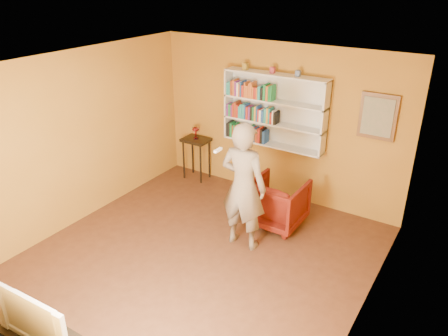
{
  "coord_description": "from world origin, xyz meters",
  "views": [
    {
      "loc": [
        3.05,
        -3.99,
        3.76
      ],
      "look_at": [
        0.03,
        0.75,
        1.18
      ],
      "focal_mm": 35.0,
      "sensor_mm": 36.0,
      "label": 1
    }
  ],
  "objects_px": {
    "ruby_lustre": "(196,130)",
    "person": "(243,187)",
    "bookshelf": "(276,110)",
    "armchair": "(277,202)",
    "console_table": "(196,146)",
    "television": "(39,314)"
  },
  "relations": [
    {
      "from": "ruby_lustre",
      "to": "person",
      "type": "bearing_deg",
      "value": -37.89
    },
    {
      "from": "bookshelf",
      "to": "armchair",
      "type": "xyz_separation_m",
      "value": [
        0.51,
        -0.85,
        -1.21
      ]
    },
    {
      "from": "console_table",
      "to": "ruby_lustre",
      "type": "bearing_deg",
      "value": -80.54
    },
    {
      "from": "person",
      "to": "television",
      "type": "relative_size",
      "value": 1.95
    },
    {
      "from": "ruby_lustre",
      "to": "television",
      "type": "xyz_separation_m",
      "value": [
        1.41,
        -4.5,
        -0.21
      ]
    },
    {
      "from": "armchair",
      "to": "bookshelf",
      "type": "bearing_deg",
      "value": -58.03
    },
    {
      "from": "bookshelf",
      "to": "ruby_lustre",
      "type": "relative_size",
      "value": 7.83
    },
    {
      "from": "armchair",
      "to": "person",
      "type": "bearing_deg",
      "value": 78.07
    },
    {
      "from": "bookshelf",
      "to": "console_table",
      "type": "bearing_deg",
      "value": -174.14
    },
    {
      "from": "console_table",
      "to": "television",
      "type": "height_order",
      "value": "television"
    },
    {
      "from": "bookshelf",
      "to": "console_table",
      "type": "relative_size",
      "value": 2.2
    },
    {
      "from": "console_table",
      "to": "person",
      "type": "distance_m",
      "value": 2.41
    },
    {
      "from": "console_table",
      "to": "ruby_lustre",
      "type": "xyz_separation_m",
      "value": [
        0.0,
        -0.0,
        0.31
      ]
    },
    {
      "from": "person",
      "to": "television",
      "type": "height_order",
      "value": "person"
    },
    {
      "from": "bookshelf",
      "to": "person",
      "type": "bearing_deg",
      "value": -78.28
    },
    {
      "from": "armchair",
      "to": "person",
      "type": "distance_m",
      "value": 0.99
    },
    {
      "from": "console_table",
      "to": "armchair",
      "type": "relative_size",
      "value": 0.98
    },
    {
      "from": "ruby_lustre",
      "to": "armchair",
      "type": "relative_size",
      "value": 0.27
    },
    {
      "from": "bookshelf",
      "to": "armchair",
      "type": "relative_size",
      "value": 2.15
    },
    {
      "from": "ruby_lustre",
      "to": "person",
      "type": "height_order",
      "value": "person"
    },
    {
      "from": "person",
      "to": "television",
      "type": "xyz_separation_m",
      "value": [
        -0.48,
        -3.03,
        -0.18
      ]
    },
    {
      "from": "console_table",
      "to": "television",
      "type": "xyz_separation_m",
      "value": [
        1.41,
        -4.5,
        0.09
      ]
    }
  ]
}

